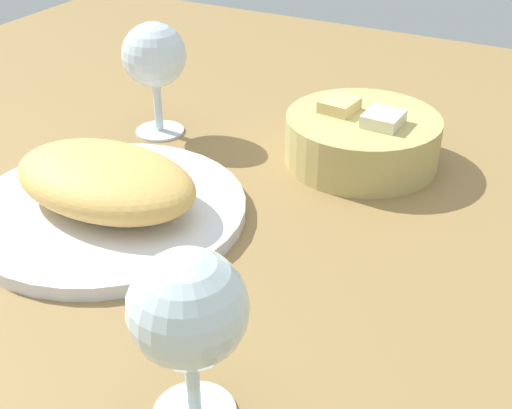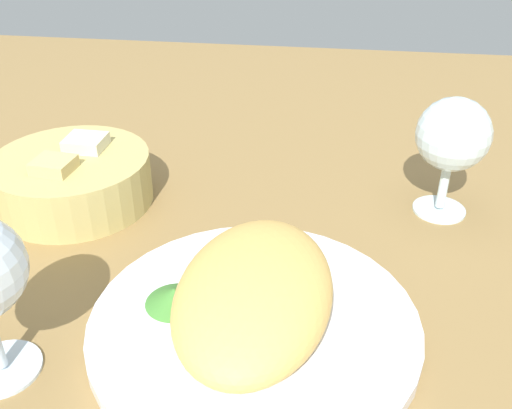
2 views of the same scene
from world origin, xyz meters
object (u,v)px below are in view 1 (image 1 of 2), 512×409
Objects in this scene: bread_basket at (362,138)px; wine_glass_far at (154,59)px; wine_glass_near at (188,314)px; plate at (109,210)px.

bread_basket is 26.08cm from wine_glass_far.
wine_glass_near is at bearing -52.11° from wine_glass_far.
wine_glass_near is at bearing -39.59° from plate.
plate is at bearing -69.70° from wine_glass_far.
bread_basket is at bearing 94.93° from wine_glass_near.
plate is 21.82cm from wine_glass_far.
plate is 1.99× the size of wine_glass_far.
wine_glass_far is (-24.91, -4.21, 6.49)cm from bread_basket.
wine_glass_near is 46.27cm from wine_glass_far.
bread_basket is 41.31cm from wine_glass_near.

